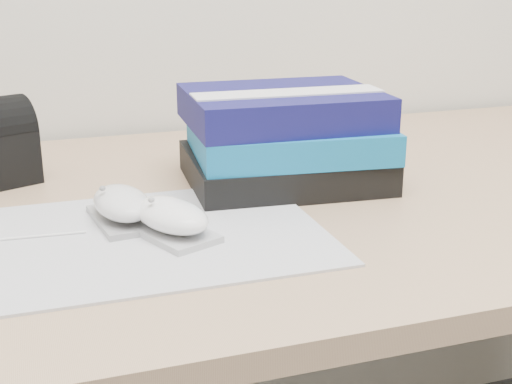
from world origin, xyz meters
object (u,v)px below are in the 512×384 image
object	(u,v)px
desk	(286,315)
mouse_front	(171,218)
book_stack	(285,138)
mouse_rear	(122,206)

from	to	relation	value
desk	mouse_front	xyz separation A→B (m)	(-0.22, -0.19, 0.26)
desk	book_stack	world-z (taller)	book_stack
mouse_rear	mouse_front	xyz separation A→B (m)	(0.05, -0.06, 0.00)
mouse_rear	book_stack	bearing A→B (deg)	22.03
mouse_front	book_stack	world-z (taller)	book_stack
desk	book_stack	distance (m)	0.30
book_stack	mouse_rear	bearing A→B (deg)	-157.97
desk	book_stack	xyz separation A→B (m)	(-0.02, -0.03, 0.30)
mouse_rear	mouse_front	distance (m)	0.08
desk	book_stack	bearing A→B (deg)	-121.11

